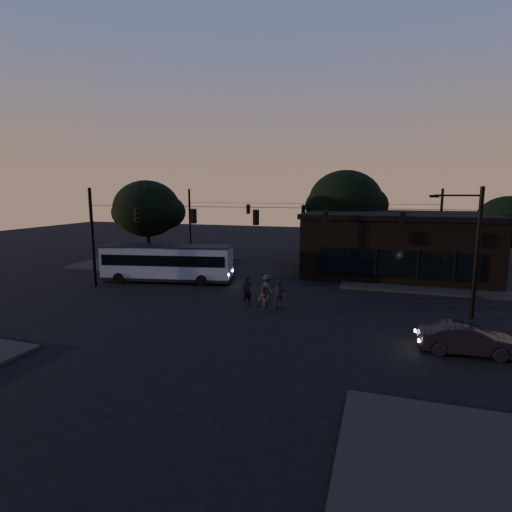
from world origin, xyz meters
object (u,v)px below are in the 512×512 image
(bus, at_px, (167,261))
(pedestrian_a, at_px, (247,291))
(car, at_px, (467,339))
(pedestrian_c, at_px, (279,295))
(pedestrian_b, at_px, (264,299))
(building, at_px, (395,244))
(pedestrian_d, at_px, (267,288))

(bus, height_order, pedestrian_a, bus)
(car, height_order, pedestrian_c, pedestrian_c)
(car, relative_size, pedestrian_b, 2.55)
(building, distance_m, pedestrian_a, 16.27)
(pedestrian_d, bearing_deg, car, -168.22)
(car, distance_m, pedestrian_a, 12.70)
(pedestrian_c, bearing_deg, bus, -28.03)
(pedestrian_d, bearing_deg, pedestrian_a, 97.58)
(pedestrian_c, bearing_deg, car, 153.89)
(pedestrian_a, height_order, pedestrian_b, pedestrian_a)
(pedestrian_d, bearing_deg, bus, 21.38)
(car, xyz_separation_m, pedestrian_d, (-11.02, 5.80, 0.20))
(bus, height_order, pedestrian_b, bus)
(pedestrian_a, height_order, pedestrian_d, pedestrian_a)
(bus, xyz_separation_m, pedestrian_c, (10.54, -4.79, -0.73))
(bus, height_order, car, bus)
(building, height_order, car, building)
(bus, distance_m, pedestrian_c, 11.60)
(pedestrian_a, relative_size, pedestrian_c, 1.03)
(pedestrian_a, bearing_deg, pedestrian_b, -73.00)
(building, bearing_deg, pedestrian_d, -124.85)
(car, bearing_deg, pedestrian_a, 67.16)
(building, relative_size, bus, 1.44)
(pedestrian_c, bearing_deg, pedestrian_d, -58.01)
(pedestrian_d, bearing_deg, pedestrian_b, 140.98)
(bus, distance_m, pedestrian_b, 11.37)
(pedestrian_b, bearing_deg, pedestrian_a, -171.89)
(building, bearing_deg, pedestrian_a, -124.54)
(bus, xyz_separation_m, car, (20.32, -8.85, -0.97))
(building, bearing_deg, pedestrian_b, -118.08)
(pedestrian_c, bearing_deg, building, -120.82)
(building, relative_size, pedestrian_d, 8.69)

